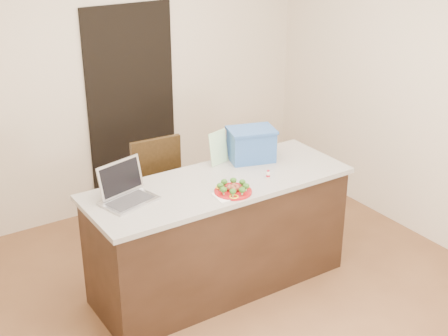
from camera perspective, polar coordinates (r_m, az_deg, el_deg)
ground at (r=4.99m, az=1.16°, el=-11.87°), size 4.00×4.00×0.00m
room_shell at (r=4.26m, az=1.34°, el=6.16°), size 4.00×4.00×4.00m
doorway at (r=6.14m, az=-8.42°, el=5.41°), size 0.90×0.02×2.00m
island at (r=4.92m, az=-0.44°, el=-6.06°), size 2.06×0.76×0.92m
plate at (r=4.52m, az=0.83°, el=-2.14°), size 0.28×0.28×0.02m
meatballs at (r=4.52m, az=0.87°, el=-1.82°), size 0.11×0.11×0.04m
broccoli at (r=4.50m, az=0.83°, el=-1.64°), size 0.23×0.23×0.04m
pepper_rings at (r=4.52m, az=0.83°, el=-2.03°), size 0.23×0.25×0.01m
napkin at (r=4.47m, az=0.21°, el=-2.55°), size 0.18×0.18×0.01m
fork at (r=4.47m, az=-0.07°, el=-2.49°), size 0.03×0.16×0.00m
knife at (r=4.47m, az=0.65°, el=-2.45°), size 0.05×0.18×0.01m
yogurt_bottle at (r=4.76m, az=4.06°, el=-0.63°), size 0.03×0.03×0.07m
laptop at (r=4.46m, az=-9.03°, el=-1.98°), size 0.43×0.38×0.26m
leaflet at (r=4.96m, az=-0.51°, el=1.88°), size 0.19×0.09×0.27m
blue_box at (r=5.04m, az=2.51°, el=2.18°), size 0.43×0.36×0.27m
chair at (r=5.37m, az=-5.57°, el=-2.05°), size 0.48×0.48×1.02m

